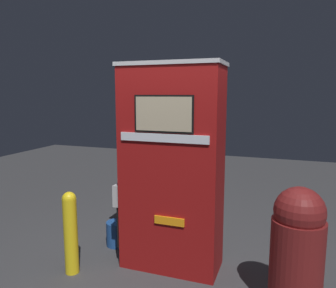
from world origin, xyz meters
The scene contains 5 objects.
ground_plane centered at (0.00, 0.00, 0.00)m, with size 14.00×14.00×0.00m, color #38383A.
gas_pump centered at (0.00, 0.25, 1.12)m, with size 1.16×0.54×2.23m.
safety_bollard centered at (-0.96, -0.26, 0.48)m, with size 0.15×0.15×0.90m.
trash_bin centered at (1.28, -0.13, 0.58)m, with size 0.45×0.45×1.13m.
squeegee_bucket centered at (-0.82, 0.48, 0.16)m, with size 0.26×0.26×0.68m.
Camera 1 is at (1.13, -3.00, 1.91)m, focal length 35.00 mm.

